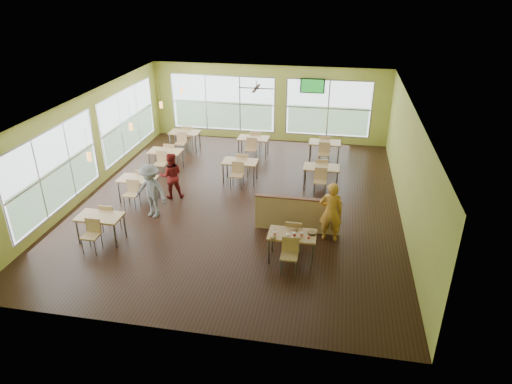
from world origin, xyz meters
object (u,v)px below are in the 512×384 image
Objects in this scene: main_table at (292,238)px; half_wall_divider at (298,214)px; man_plaid at (331,212)px; food_basket at (312,233)px.

main_table is 1.45m from half_wall_divider.
man_plaid reaches higher than half_wall_divider.
half_wall_divider is 1.40× the size of man_plaid.
half_wall_divider is at bearing -18.81° from man_plaid.
half_wall_divider is at bearing 90.00° from main_table.
main_table reaches higher than food_basket.
man_plaid is at bearing 51.37° from main_table.
half_wall_divider reaches higher than food_basket.
man_plaid is (0.91, -0.31, 0.33)m from half_wall_divider.
main_table is 0.89× the size of man_plaid.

